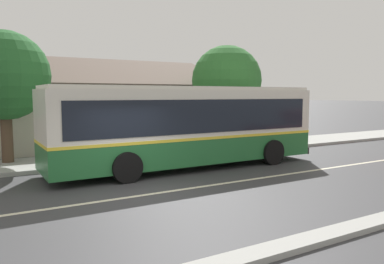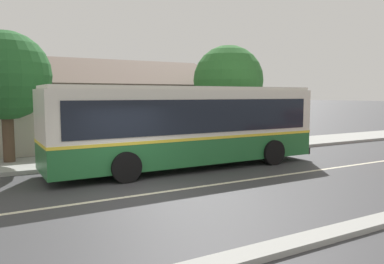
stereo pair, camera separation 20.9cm
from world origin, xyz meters
The scene contains 8 objects.
ground_plane centered at (0.00, 0.00, 0.00)m, with size 300.00×300.00×0.00m, color #38383A.
sidewalk_far centered at (0.00, 6.00, 0.07)m, with size 60.00×3.00×0.15m, color #9E9E99.
curb_near centered at (0.00, -4.75, 0.06)m, with size 60.00×0.50×0.12m, color #9E9E99.
lane_divider_stripe centered at (0.00, 0.00, 0.00)m, with size 60.00×0.16×0.01m, color beige.
community_building centered at (-2.84, 13.18, 1.77)m, with size 24.09×9.34×6.00m.
transit_bus centered at (3.00, 2.90, 1.67)m, with size 10.66×2.82×3.10m.
street_tree_primary centered at (7.81, 7.10, 3.45)m, with size 3.74×3.74×5.43m.
street_tree_secondary centered at (-2.96, 6.73, 3.52)m, with size 3.47×3.47×5.28m.
Camera 1 is at (-4.04, -9.52, 2.80)m, focal length 35.00 mm.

